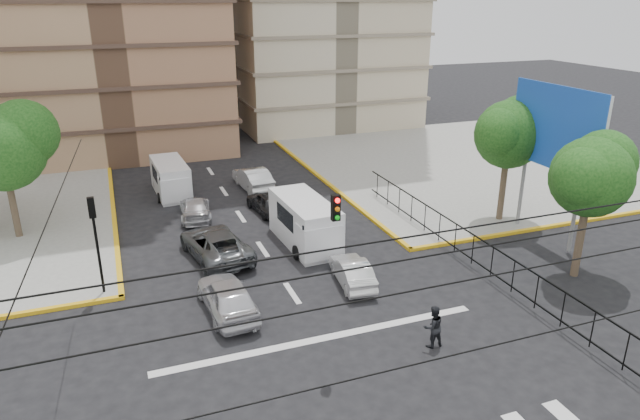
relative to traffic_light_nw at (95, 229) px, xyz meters
name	(u,v)px	position (x,y,z in m)	size (l,w,h in m)	color
ground	(334,356)	(7.80, -7.80, -3.11)	(160.00, 160.00, 0.00)	black
sidewalk_ne	(475,162)	(27.80, 12.20, -3.04)	(26.00, 26.00, 0.15)	gray
stop_line	(322,338)	(7.80, -6.60, -3.11)	(13.00, 0.40, 0.01)	silver
park_fence	(471,266)	(16.80, -3.30, -3.11)	(0.10, 22.50, 1.66)	black
billboard	(556,130)	(22.25, -1.80, 2.89)	(0.36, 6.20, 8.10)	slate
tree_park_a	(593,173)	(20.88, -5.79, 1.90)	(4.41, 3.60, 6.83)	#473828
tree_park_c	(510,131)	(21.89, 1.21, 2.22)	(4.65, 3.80, 7.25)	#473828
tree_tudor	(3,145)	(-4.10, 8.21, 2.11)	(5.39, 4.40, 7.43)	#473828
traffic_light_nw	(95,229)	(0.00, 0.00, 0.00)	(0.28, 0.22, 4.40)	black
traffic_light_hanging	(361,227)	(7.80, -9.84, 2.79)	(18.00, 9.12, 0.92)	black
van_right_lane	(307,225)	(10.11, 1.84, -1.92)	(2.42, 5.54, 2.45)	silver
van_left_lane	(171,180)	(4.46, 12.63, -2.04)	(2.17, 4.97, 2.20)	silver
car_silver_front_left	(227,296)	(4.81, -3.41, -2.35)	(1.80, 4.48, 1.53)	silver
car_white_front_right	(352,271)	(10.65, -2.88, -2.50)	(1.30, 3.71, 1.22)	silver
car_grey_mid_left	(216,244)	(5.35, 2.03, -2.36)	(2.49, 5.40, 1.50)	#53575A
car_silver_rear_left	(195,208)	(5.25, 7.90, -2.50)	(1.71, 4.22, 1.22)	#BABABF
car_darkgrey_mid_right	(268,202)	(9.50, 7.26, -2.45)	(1.58, 3.92, 1.33)	black
car_white_rear_right	(253,178)	(9.80, 12.00, -2.36)	(1.59, 4.57, 1.51)	silver
pedestrian_crosswalk	(433,327)	(11.48, -8.50, -2.27)	(0.81, 0.63, 1.67)	black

